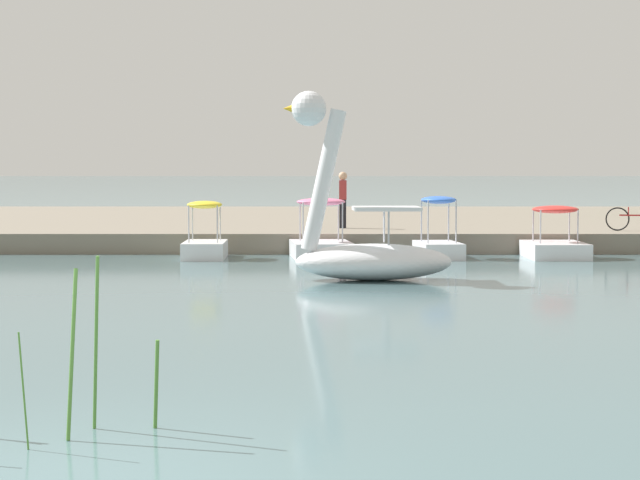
{
  "coord_description": "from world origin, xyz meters",
  "views": [
    {
      "loc": [
        2.07,
        -8.94,
        2.36
      ],
      "look_at": [
        2.07,
        18.49,
        0.68
      ],
      "focal_mm": 66.86,
      "sensor_mm": 36.0,
      "label": 1
    }
  ],
  "objects": [
    {
      "name": "pedal_boat_red",
      "position": [
        8.2,
        22.04,
        0.4
      ],
      "size": [
        1.49,
        2.28,
        1.37
      ],
      "color": "white",
      "rests_on": "ground_plane"
    },
    {
      "name": "ground_plane",
      "position": [
        0.0,
        0.0,
        0.0
      ],
      "size": [
        639.98,
        639.98,
        0.0
      ],
      "primitive_type": "plane",
      "color": "slate"
    },
    {
      "name": "swan_boat",
      "position": [
        2.98,
        15.88,
        0.86
      ],
      "size": [
        3.56,
        1.61,
        3.95
      ],
      "color": "white",
      "rests_on": "ground_plane"
    },
    {
      "name": "person_on_path",
      "position": [
        2.75,
        26.4,
        1.49
      ],
      "size": [
        0.25,
        0.25,
        1.67
      ],
      "color": "black",
      "rests_on": "shore_bank_far"
    },
    {
      "name": "bicycle_parked",
      "position": [
        11.04,
        24.83,
        0.9
      ],
      "size": [
        1.63,
        0.45,
        0.68
      ],
      "color": "black",
      "rests_on": "shore_bank_far"
    },
    {
      "name": "pedal_boat_pink",
      "position": [
        2.09,
        22.14,
        0.41
      ],
      "size": [
        1.74,
        2.54,
        1.56
      ],
      "color": "white",
      "rests_on": "ground_plane"
    },
    {
      "name": "reed_clump_foreground",
      "position": [
        -0.74,
        1.45,
        0.64
      ],
      "size": [
        2.74,
        1.14,
        1.58
      ],
      "color": "#4C7F33",
      "rests_on": "ground_plane"
    },
    {
      "name": "pedal_boat_yellow",
      "position": [
        -0.92,
        21.88,
        0.45
      ],
      "size": [
        1.1,
        2.15,
        1.49
      ],
      "color": "white",
      "rests_on": "ground_plane"
    },
    {
      "name": "pedal_boat_blue",
      "position": [
        5.15,
        21.99,
        0.47
      ],
      "size": [
        1.22,
        2.09,
        1.62
      ],
      "color": "white",
      "rests_on": "ground_plane"
    },
    {
      "name": "shore_bank_far",
      "position": [
        0.0,
        34.7,
        0.28
      ],
      "size": [
        148.22,
        22.82,
        0.56
      ],
      "primitive_type": "cube",
      "color": "slate",
      "rests_on": "ground_plane"
    }
  ]
}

